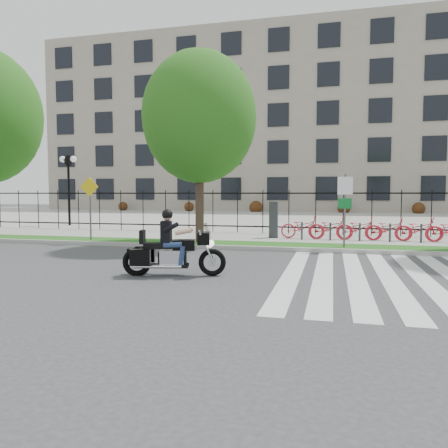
# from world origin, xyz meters

# --- Properties ---
(ground) EXTENTS (120.00, 120.00, 0.00)m
(ground) POSITION_xyz_m (0.00, 0.00, 0.00)
(ground) COLOR #363639
(ground) RESTS_ON ground
(curb) EXTENTS (60.00, 0.20, 0.15)m
(curb) POSITION_xyz_m (0.00, 4.10, 0.07)
(curb) COLOR #9B9992
(curb) RESTS_ON ground
(grass_verge) EXTENTS (60.00, 1.50, 0.15)m
(grass_verge) POSITION_xyz_m (0.00, 4.95, 0.07)
(grass_verge) COLOR #195615
(grass_verge) RESTS_ON ground
(sidewalk) EXTENTS (60.00, 3.50, 0.15)m
(sidewalk) POSITION_xyz_m (0.00, 7.45, 0.07)
(sidewalk) COLOR #A7A69C
(sidewalk) RESTS_ON ground
(plaza) EXTENTS (80.00, 34.00, 0.10)m
(plaza) POSITION_xyz_m (0.00, 25.00, 0.05)
(plaza) COLOR #A7A69C
(plaza) RESTS_ON ground
(crosswalk_stripes) EXTENTS (5.70, 8.00, 0.01)m
(crosswalk_stripes) POSITION_xyz_m (4.83, 0.00, 0.01)
(crosswalk_stripes) COLOR silver
(crosswalk_stripes) RESTS_ON ground
(iron_fence) EXTENTS (30.00, 0.06, 2.00)m
(iron_fence) POSITION_xyz_m (0.00, 9.20, 1.15)
(iron_fence) COLOR black
(iron_fence) RESTS_ON sidewalk
(office_building) EXTENTS (60.00, 21.90, 20.15)m
(office_building) POSITION_xyz_m (0.00, 44.92, 9.97)
(office_building) COLOR gray
(office_building) RESTS_ON ground
(lamp_post_left) EXTENTS (1.06, 0.70, 4.25)m
(lamp_post_left) POSITION_xyz_m (-12.00, 12.00, 3.21)
(lamp_post_left) COLOR black
(lamp_post_left) RESTS_ON ground
(street_tree_1) EXTENTS (4.27, 4.27, 7.13)m
(street_tree_1) POSITION_xyz_m (-1.74, 4.95, 4.81)
(street_tree_1) COLOR #3B2920
(street_tree_1) RESTS_ON grass_verge
(bike_share_station) EXTENTS (9.96, 0.85, 1.50)m
(bike_share_station) POSITION_xyz_m (5.73, 7.20, 0.62)
(bike_share_station) COLOR #2D2D33
(bike_share_station) RESTS_ON sidewalk
(sign_pole_regulatory) EXTENTS (0.50, 0.09, 2.50)m
(sign_pole_regulatory) POSITION_xyz_m (3.54, 4.58, 1.74)
(sign_pole_regulatory) COLOR #59595B
(sign_pole_regulatory) RESTS_ON grass_verge
(sign_pole_warning) EXTENTS (0.78, 0.09, 2.49)m
(sign_pole_warning) POSITION_xyz_m (-6.15, 4.58, 1.74)
(sign_pole_warning) COLOR #59595B
(sign_pole_warning) RESTS_ON grass_verge
(motorcycle_rider) EXTENTS (2.48, 1.03, 1.94)m
(motorcycle_rider) POSITION_xyz_m (-0.57, -0.99, 0.64)
(motorcycle_rider) COLOR black
(motorcycle_rider) RESTS_ON ground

